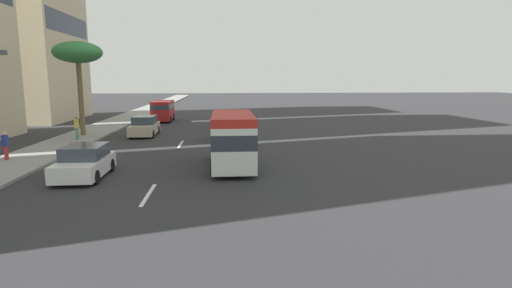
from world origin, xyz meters
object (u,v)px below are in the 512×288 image
Objects in this scene: car_sixth at (85,162)px; car_second at (145,126)px; car_lead at (229,120)px; pedestrian_near_lamp at (77,127)px; car_fifth at (226,132)px; van_third at (163,110)px; minibus_fourth at (233,138)px; pedestrian_mid_block at (5,144)px; palm_tree at (78,54)px.

car_second is at bearing 179.60° from car_sixth.
car_lead is 1.10× the size of car_sixth.
pedestrian_near_lamp is (11.45, 4.32, 0.41)m from car_sixth.
van_third is at bearing 24.54° from car_fifth.
minibus_fourth reaches higher than car_lead.
van_third is at bearing 93.45° from pedestrian_mid_block.
pedestrian_near_lamp is (-7.50, 11.47, 0.40)m from car_lead.
car_lead is 13.71m from pedestrian_near_lamp.
car_fifth is at bearing 177.55° from car_lead.
car_fifth is 2.47× the size of pedestrian_near_lamp.
palm_tree is (12.29, 11.80, 5.01)m from minibus_fourth.
pedestrian_mid_block is (-21.77, 5.54, -0.27)m from van_third.
car_fifth is at bearing 61.60° from car_second.
car_lead is at bearing -169.30° from pedestrian_near_lamp.
minibus_fourth is 1.38× the size of car_fifth.
minibus_fourth reaches higher than pedestrian_mid_block.
van_third reaches higher than car_sixth.
pedestrian_near_lamp is at bearing 86.34° from car_fifth.
minibus_fourth is at bearing 16.48° from van_third.
car_second is at bearing 0.70° from van_third.
car_second is at bearing -169.10° from pedestrian_near_lamp.
car_fifth is (-14.97, -6.84, -0.56)m from van_third.
pedestrian_near_lamp is (-14.26, 4.28, -0.15)m from van_third.
palm_tree is at bearing -85.38° from car_second.
palm_tree reaches higher than pedestrian_near_lamp.
palm_tree reaches higher than car_lead.
pedestrian_near_lamp is 0.24× the size of palm_tree.
car_sixth is at bearing 159.32° from car_lead.
palm_tree reaches higher than pedestrian_mid_block.
car_sixth is at bearing -0.40° from car_second.
car_second is 1.02× the size of car_fifth.
palm_tree reaches higher than van_third.
pedestrian_mid_block is (3.94, 5.58, 0.30)m from car_sixth.
minibus_fourth is 9.10m from car_fifth.
car_lead is 8.22m from car_fifth.
car_second is at bearing 61.60° from car_fifth.
pedestrian_mid_block is at bearing 118.76° from car_fifth.
car_sixth is (-14.36, 0.10, -0.03)m from car_second.
car_lead is at bearing -2.45° from car_fifth.
palm_tree is (-0.39, 4.83, 5.81)m from car_second.
pedestrian_near_lamp is (9.76, 11.39, -0.43)m from minibus_fourth.
van_third is at bearing -179.92° from car_sixth.
van_third is (6.77, 7.19, 0.55)m from car_lead.
car_fifth is at bearing 1.70° from minibus_fourth.
pedestrian_mid_block is (-15.00, 12.73, 0.29)m from car_lead.
minibus_fourth is 1.49× the size of car_sixth.
car_second reaches higher than car_sixth.
car_lead is at bearing 67.42° from pedestrian_mid_block.
car_second is at bearing 28.80° from minibus_fourth.
pedestrian_near_lamp is at bearing -159.33° from car_sixth.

